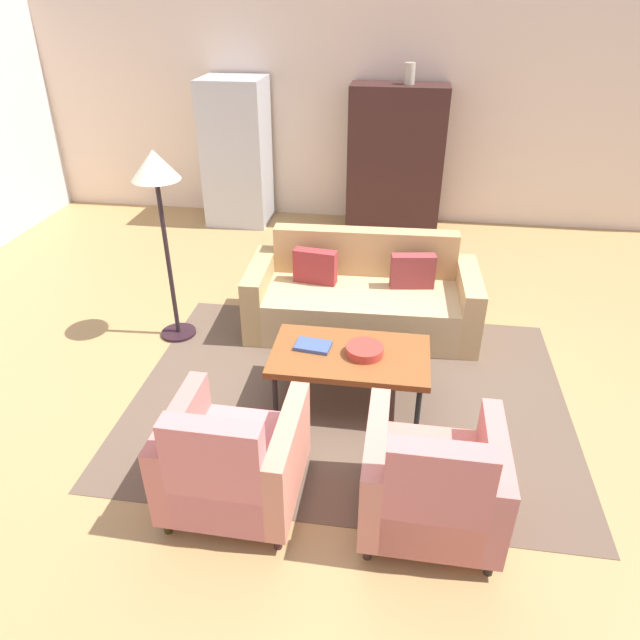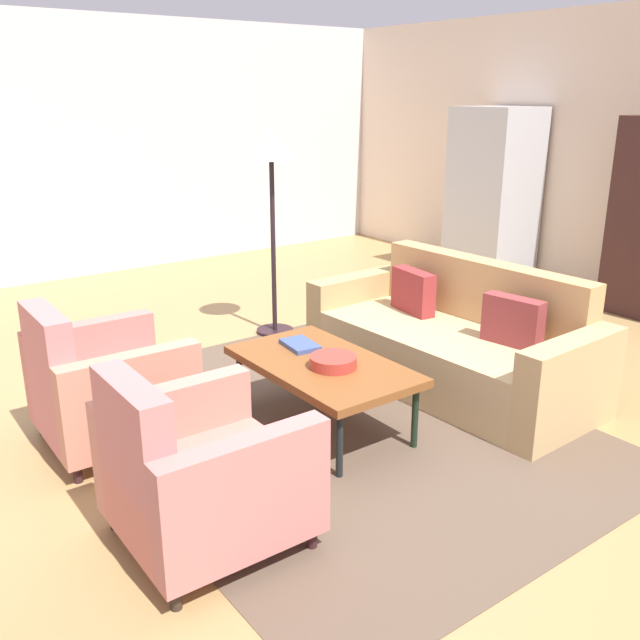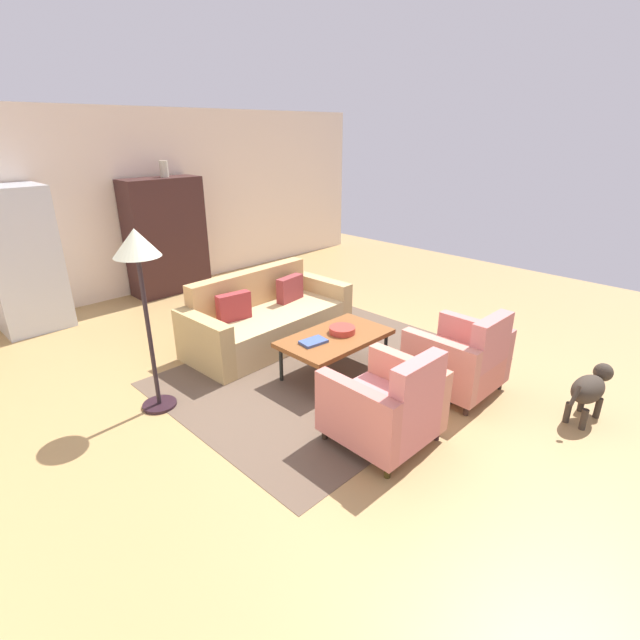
{
  "view_description": "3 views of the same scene",
  "coord_description": "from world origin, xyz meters",
  "px_view_note": "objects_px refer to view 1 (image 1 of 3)",
  "views": [
    {
      "loc": [
        0.34,
        -3.76,
        2.88
      ],
      "look_at": [
        -0.21,
        -0.08,
        0.68
      ],
      "focal_mm": 32.4,
      "sensor_mm": 36.0,
      "label": 1
    },
    {
      "loc": [
        3.18,
        -2.48,
        2.01
      ],
      "look_at": [
        -0.17,
        0.0,
        0.63
      ],
      "focal_mm": 39.04,
      "sensor_mm": 36.0,
      "label": 2
    },
    {
      "loc": [
        -3.34,
        -3.25,
        2.49
      ],
      "look_at": [
        0.08,
        0.14,
        0.53
      ],
      "focal_mm": 26.47,
      "sensor_mm": 36.0,
      "label": 3
    }
  ],
  "objects_px": {
    "fruit_bowl": "(365,350)",
    "refrigerator": "(237,153)",
    "armchair_left": "(232,464)",
    "coffee_table": "(350,357)",
    "cabinet": "(395,159)",
    "armchair_right": "(432,486)",
    "book_stack": "(313,346)",
    "floor_lamp": "(157,184)",
    "couch": "(362,297)",
    "vase_tall": "(410,73)"
  },
  "relations": [
    {
      "from": "fruit_bowl",
      "to": "refrigerator",
      "type": "xyz_separation_m",
      "value": [
        -2.0,
        3.74,
        0.45
      ]
    },
    {
      "from": "armchair_left",
      "to": "refrigerator",
      "type": "distance_m",
      "value": 5.11
    },
    {
      "from": "coffee_table",
      "to": "cabinet",
      "type": "bearing_deg",
      "value": 87.37
    },
    {
      "from": "armchair_right",
      "to": "fruit_bowl",
      "type": "height_order",
      "value": "armchair_right"
    },
    {
      "from": "armchair_left",
      "to": "book_stack",
      "type": "height_order",
      "value": "armchair_left"
    },
    {
      "from": "fruit_bowl",
      "to": "cabinet",
      "type": "bearing_deg",
      "value": 88.98
    },
    {
      "from": "armchair_left",
      "to": "book_stack",
      "type": "relative_size",
      "value": 3.07
    },
    {
      "from": "cabinet",
      "to": "floor_lamp",
      "type": "bearing_deg",
      "value": -120.95
    },
    {
      "from": "cabinet",
      "to": "armchair_right",
      "type": "bearing_deg",
      "value": -85.18
    },
    {
      "from": "book_stack",
      "to": "floor_lamp",
      "type": "bearing_deg",
      "value": 153.24
    },
    {
      "from": "couch",
      "to": "armchair_left",
      "type": "height_order",
      "value": "armchair_left"
    },
    {
      "from": "armchair_right",
      "to": "book_stack",
      "type": "distance_m",
      "value": 1.5
    },
    {
      "from": "cabinet",
      "to": "floor_lamp",
      "type": "xyz_separation_m",
      "value": [
        -1.86,
        -3.11,
        0.54
      ]
    },
    {
      "from": "couch",
      "to": "vase_tall",
      "type": "relative_size",
      "value": 8.87
    },
    {
      "from": "coffee_table",
      "to": "armchair_right",
      "type": "xyz_separation_m",
      "value": [
        0.6,
        -1.17,
        -0.06
      ]
    },
    {
      "from": "coffee_table",
      "to": "vase_tall",
      "type": "relative_size",
      "value": 4.99
    },
    {
      "from": "couch",
      "to": "refrigerator",
      "type": "xyz_separation_m",
      "value": [
        -1.89,
        2.56,
        0.64
      ]
    },
    {
      "from": "fruit_bowl",
      "to": "couch",
      "type": "bearing_deg",
      "value": 95.35
    },
    {
      "from": "cabinet",
      "to": "coffee_table",
      "type": "bearing_deg",
      "value": -92.63
    },
    {
      "from": "couch",
      "to": "armchair_right",
      "type": "bearing_deg",
      "value": 102.31
    },
    {
      "from": "fruit_bowl",
      "to": "vase_tall",
      "type": "height_order",
      "value": "vase_tall"
    },
    {
      "from": "couch",
      "to": "book_stack",
      "type": "distance_m",
      "value": 1.2
    },
    {
      "from": "floor_lamp",
      "to": "vase_tall",
      "type": "bearing_deg",
      "value": 57.68
    },
    {
      "from": "coffee_table",
      "to": "cabinet",
      "type": "xyz_separation_m",
      "value": [
        0.18,
        3.85,
        0.5
      ]
    },
    {
      "from": "armchair_right",
      "to": "book_stack",
      "type": "bearing_deg",
      "value": 126.9
    },
    {
      "from": "cabinet",
      "to": "refrigerator",
      "type": "distance_m",
      "value": 2.07
    },
    {
      "from": "book_stack",
      "to": "cabinet",
      "type": "xyz_separation_m",
      "value": [
        0.47,
        3.81,
        0.45
      ]
    },
    {
      "from": "armchair_left",
      "to": "cabinet",
      "type": "distance_m",
      "value": 5.1
    },
    {
      "from": "couch",
      "to": "coffee_table",
      "type": "xyz_separation_m",
      "value": [
        0.0,
        -1.19,
        0.11
      ]
    },
    {
      "from": "refrigerator",
      "to": "fruit_bowl",
      "type": "bearing_deg",
      "value": -61.93
    },
    {
      "from": "armchair_right",
      "to": "fruit_bowl",
      "type": "xyz_separation_m",
      "value": [
        -0.49,
        1.17,
        0.13
      ]
    },
    {
      "from": "armchair_right",
      "to": "refrigerator",
      "type": "bearing_deg",
      "value": 117.26
    },
    {
      "from": "couch",
      "to": "floor_lamp",
      "type": "xyz_separation_m",
      "value": [
        -1.68,
        -0.45,
        1.16
      ]
    },
    {
      "from": "vase_tall",
      "to": "armchair_right",
      "type": "bearing_deg",
      "value": -86.31
    },
    {
      "from": "fruit_bowl",
      "to": "refrigerator",
      "type": "bearing_deg",
      "value": 118.07
    },
    {
      "from": "armchair_left",
      "to": "fruit_bowl",
      "type": "distance_m",
      "value": 1.37
    },
    {
      "from": "armchair_right",
      "to": "vase_tall",
      "type": "relative_size",
      "value": 3.66
    },
    {
      "from": "couch",
      "to": "refrigerator",
      "type": "bearing_deg",
      "value": -55.66
    },
    {
      "from": "couch",
      "to": "armchair_left",
      "type": "relative_size",
      "value": 2.42
    },
    {
      "from": "book_stack",
      "to": "vase_tall",
      "type": "bearing_deg",
      "value": 81.52
    },
    {
      "from": "armchair_right",
      "to": "refrigerator",
      "type": "distance_m",
      "value": 5.53
    },
    {
      "from": "armchair_right",
      "to": "floor_lamp",
      "type": "xyz_separation_m",
      "value": [
        -2.29,
        1.91,
        1.1
      ]
    },
    {
      "from": "armchair_right",
      "to": "refrigerator",
      "type": "height_order",
      "value": "refrigerator"
    },
    {
      "from": "book_stack",
      "to": "armchair_left",
      "type": "bearing_deg",
      "value": -104.45
    },
    {
      "from": "book_stack",
      "to": "cabinet",
      "type": "relative_size",
      "value": 0.16
    },
    {
      "from": "couch",
      "to": "fruit_bowl",
      "type": "height_order",
      "value": "couch"
    },
    {
      "from": "armchair_left",
      "to": "book_stack",
      "type": "xyz_separation_m",
      "value": [
        0.31,
        1.2,
        0.11
      ]
    },
    {
      "from": "armchair_left",
      "to": "floor_lamp",
      "type": "xyz_separation_m",
      "value": [
        -1.09,
        1.91,
        1.1
      ]
    },
    {
      "from": "armchair_right",
      "to": "coffee_table",
      "type": "bearing_deg",
      "value": 117.6
    },
    {
      "from": "coffee_table",
      "to": "armchair_right",
      "type": "distance_m",
      "value": 1.31
    }
  ]
}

